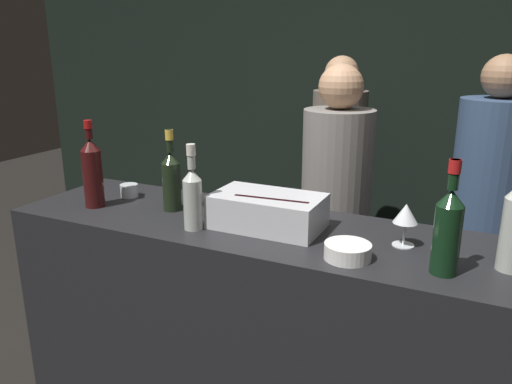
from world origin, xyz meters
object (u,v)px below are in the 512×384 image
(ice_bin_with_bottles, at_px, (268,210))
(wine_glass, at_px, (406,215))
(bowl_white, at_px, (348,251))
(person_in_hoodie, at_px, (335,214))
(red_wine_bottle_burgundy, at_px, (448,228))
(person_blond_tee, at_px, (487,205))
(champagne_bottle, at_px, (171,178))
(person_grey_polo, at_px, (337,173))
(red_wine_bottle_tall, at_px, (92,171))
(white_wine_bottle, at_px, (193,195))
(candle_votive, at_px, (129,190))

(ice_bin_with_bottles, relative_size, wine_glass, 2.72)
(bowl_white, bearing_deg, person_in_hoodie, 108.95)
(ice_bin_with_bottles, relative_size, red_wine_bottle_burgundy, 1.17)
(wine_glass, height_order, red_wine_bottle_burgundy, red_wine_bottle_burgundy)
(ice_bin_with_bottles, height_order, red_wine_bottle_burgundy, red_wine_bottle_burgundy)
(red_wine_bottle_burgundy, bearing_deg, person_blond_tee, 85.30)
(ice_bin_with_bottles, xyz_separation_m, person_in_hoodie, (0.06, 0.69, -0.22))
(ice_bin_with_bottles, distance_m, person_blond_tee, 1.34)
(champagne_bottle, height_order, person_grey_polo, person_grey_polo)
(red_wine_bottle_tall, xyz_separation_m, person_blond_tee, (1.50, 1.19, -0.29))
(person_blond_tee, bearing_deg, champagne_bottle, -136.59)
(red_wine_bottle_burgundy, distance_m, red_wine_bottle_tall, 1.40)
(ice_bin_with_bottles, xyz_separation_m, white_wine_bottle, (-0.24, -0.13, 0.06))
(candle_votive, bearing_deg, white_wine_bottle, -24.74)
(red_wine_bottle_burgundy, xyz_separation_m, person_grey_polo, (-0.80, 1.59, -0.28))
(candle_votive, bearing_deg, person_blond_tee, 34.99)
(bowl_white, xyz_separation_m, champagne_bottle, (-0.79, 0.17, 0.11))
(ice_bin_with_bottles, distance_m, person_in_hoodie, 0.73)
(candle_votive, bearing_deg, red_wine_bottle_burgundy, -9.15)
(wine_glass, height_order, champagne_bottle, champagne_bottle)
(champagne_bottle, bearing_deg, white_wine_bottle, -37.37)
(ice_bin_with_bottles, xyz_separation_m, champagne_bottle, (-0.44, 0.02, 0.07))
(candle_votive, bearing_deg, ice_bin_with_bottles, -6.85)
(ice_bin_with_bottles, distance_m, person_grey_polo, 1.48)
(red_wine_bottle_burgundy, relative_size, person_grey_polo, 0.21)
(wine_glass, height_order, white_wine_bottle, white_wine_bottle)
(red_wine_bottle_tall, distance_m, person_grey_polo, 1.68)
(champagne_bottle, bearing_deg, bowl_white, -12.20)
(bowl_white, relative_size, wine_glass, 1.01)
(ice_bin_with_bottles, bearing_deg, white_wine_bottle, -151.16)
(wine_glass, height_order, person_in_hoodie, person_in_hoodie)
(bowl_white, bearing_deg, person_grey_polo, 107.57)
(red_wine_bottle_burgundy, bearing_deg, white_wine_bottle, -179.82)
(person_in_hoodie, bearing_deg, candle_votive, -36.19)
(red_wine_bottle_burgundy, bearing_deg, bowl_white, -175.68)
(candle_votive, relative_size, person_blond_tee, 0.05)
(bowl_white, height_order, wine_glass, wine_glass)
(bowl_white, distance_m, red_wine_bottle_tall, 1.12)
(wine_glass, distance_m, person_blond_tee, 1.13)
(ice_bin_with_bottles, bearing_deg, red_wine_bottle_tall, -173.67)
(bowl_white, relative_size, champagne_bottle, 0.45)
(person_blond_tee, xyz_separation_m, person_grey_polo, (-0.90, 0.35, -0.01))
(white_wine_bottle, bearing_deg, person_grey_polo, 87.13)
(bowl_white, bearing_deg, red_wine_bottle_tall, 176.48)
(candle_votive, bearing_deg, bowl_white, -12.65)
(person_in_hoodie, xyz_separation_m, person_blond_tee, (0.68, 0.42, 0.02))
(bowl_white, height_order, red_wine_bottle_burgundy, red_wine_bottle_burgundy)
(champagne_bottle, xyz_separation_m, white_wine_bottle, (0.20, -0.15, -0.00))
(person_grey_polo, bearing_deg, red_wine_bottle_tall, 114.00)
(wine_glass, bearing_deg, person_blond_tee, 77.06)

